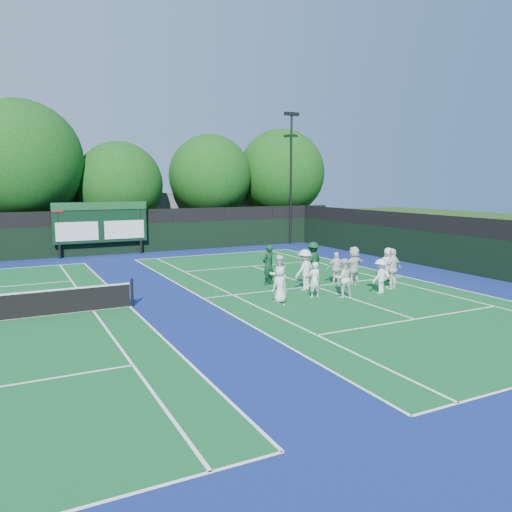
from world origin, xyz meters
name	(u,v)px	position (x,y,z in m)	size (l,w,h in m)	color
ground	(326,290)	(0.00, 0.00, 0.00)	(120.00, 120.00, 0.00)	#1A3C10
court_apron	(191,300)	(-6.00, 1.00, 0.00)	(34.00, 32.00, 0.01)	navy
near_court	(314,286)	(0.00, 1.00, 0.01)	(11.05, 23.85, 0.01)	#125825
back_fence	(116,234)	(-6.00, 16.00, 1.36)	(34.00, 0.08, 3.00)	black
divider_fence_right	(454,246)	(9.00, 1.00, 1.36)	(0.08, 32.00, 3.00)	black
scoreboard	(101,223)	(-7.01, 15.59, 2.19)	(6.00, 0.21, 3.55)	black
clubhouse	(144,216)	(-2.00, 24.00, 2.00)	(18.00, 6.00, 4.00)	slate
light_pole_right	(291,163)	(7.50, 15.70, 6.30)	(1.20, 0.30, 10.12)	black
tree_b	(23,165)	(-11.23, 19.58, 5.98)	(8.25, 8.25, 10.32)	black
tree_c	(121,187)	(-4.75, 19.58, 4.48)	(6.32, 6.32, 7.80)	black
tree_d	(212,178)	(2.42, 19.58, 5.18)	(6.53, 6.53, 8.61)	black
tree_e	(282,175)	(8.96, 19.58, 5.44)	(7.36, 7.36, 9.31)	black
tennis_ball_0	(284,305)	(-3.10, -1.59, 0.03)	(0.07, 0.07, 0.07)	#C9D218
tennis_ball_1	(336,276)	(2.38, 2.57, 0.03)	(0.07, 0.07, 0.07)	#C9D218
tennis_ball_2	(356,285)	(1.88, 0.32, 0.03)	(0.07, 0.07, 0.07)	#C9D218
tennis_ball_3	(216,291)	(-4.49, 1.97, 0.03)	(0.07, 0.07, 0.07)	#C9D218
tennis_ball_4	(343,278)	(2.30, 1.85, 0.03)	(0.07, 0.07, 0.07)	#C9D218
tennis_ball_5	(346,278)	(2.54, 1.89, 0.03)	(0.07, 0.07, 0.07)	#C9D218
player_front_0	(280,285)	(-2.99, -1.06, 0.73)	(0.72, 0.47, 1.47)	white
player_front_1	(314,280)	(-1.25, -0.91, 0.76)	(0.55, 0.36, 1.51)	silver
player_front_2	(343,278)	(-0.18, -1.45, 0.83)	(0.80, 0.63, 1.65)	silver
player_front_3	(380,276)	(1.76, -1.50, 0.75)	(0.97, 0.56, 1.51)	white
player_front_4	(393,269)	(2.85, -1.06, 0.92)	(1.08, 0.45, 1.84)	silver
player_back_0	(279,275)	(-2.28, 0.30, 0.86)	(0.83, 0.65, 1.72)	white
player_back_1	(305,270)	(-0.79, 0.57, 0.92)	(1.18, 0.68, 1.83)	silver
player_back_2	(336,268)	(1.15, 0.84, 0.78)	(0.92, 0.38, 1.56)	silver
player_back_3	(354,265)	(2.08, 0.76, 0.89)	(1.65, 0.53, 1.78)	silver
player_back_4	(388,264)	(3.97, 0.49, 0.82)	(0.80, 0.52, 1.64)	white
coach_left	(268,265)	(-1.75, 2.21, 0.96)	(0.70, 0.46, 1.92)	#0E341B
coach_right	(313,260)	(1.03, 2.67, 0.93)	(1.20, 0.69, 1.85)	#0F371D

